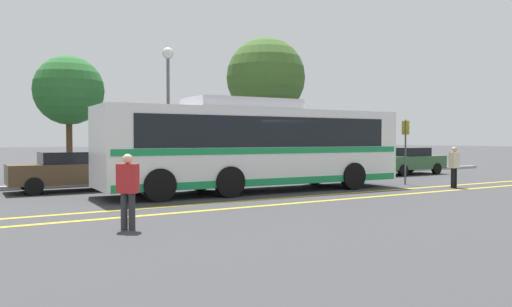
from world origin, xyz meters
The scene contains 15 objects.
ground_plane centered at (0.00, 0.00, 0.00)m, with size 220.00×220.00×0.00m, color #38383A.
lane_strip_0 centered at (-0.71, -2.10, 0.00)m, with size 0.20×31.05×0.01m, color gold.
lane_strip_1 centered at (-0.71, -3.32, 0.00)m, with size 0.20×31.05×0.01m, color gold.
curb_strip centered at (-0.71, 5.10, 0.07)m, with size 39.05×0.36×0.15m, color #99999E.
transit_bus centered at (-0.72, 0.10, 1.67)m, with size 11.44×3.01×3.27m.
parked_car_1 centered at (-6.44, 3.62, 0.73)m, with size 4.05×1.95×1.41m.
parked_car_2 centered at (-1.36, 3.52, 0.70)m, with size 4.74×2.01×1.36m.
parked_car_3 centered at (5.43, 3.25, 0.68)m, with size 4.37×1.98×1.35m.
parked_car_4 centered at (10.59, 3.31, 0.73)m, with size 4.25×2.04×1.41m.
pedestrian_0 centered at (6.41, -2.76, 0.89)m, with size 0.45×0.27×1.57m.
pedestrian_1 centered at (-6.88, -4.99, 0.88)m, with size 0.46×0.45×1.57m.
bus_stop_sign centered at (5.90, -0.82, 1.67)m, with size 0.07×0.40×2.66m.
street_lamp centered at (-1.72, 6.00, 4.36)m, with size 0.51×0.51×5.95m.
tree_0 centered at (4.78, 8.11, 5.24)m, with size 4.32×4.32×7.41m.
tree_2 centered at (-5.31, 9.36, 4.12)m, with size 3.21×3.21×5.74m.
Camera 1 is at (-9.92, -15.09, 1.87)m, focal length 35.00 mm.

